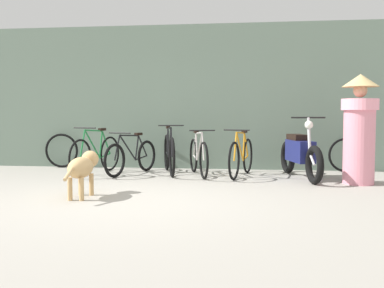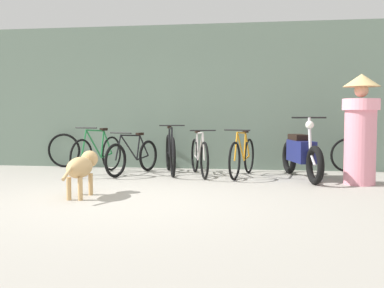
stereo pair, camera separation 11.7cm
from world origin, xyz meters
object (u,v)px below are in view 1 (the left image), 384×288
(bicycle_4, at_px, (241,157))
(bicycle_2, at_px, (169,154))
(person_in_robes, at_px, (359,127))
(bicycle_0, at_px, (96,154))
(motorcycle, at_px, (300,154))
(stray_dog, at_px, (83,167))
(spare_tire_right, at_px, (345,155))
(bicycle_3, at_px, (198,156))
(spare_tire_left, at_px, (62,151))
(bicycle_1, at_px, (132,157))

(bicycle_4, bearing_deg, bicycle_2, -85.98)
(person_in_robes, bearing_deg, bicycle_0, 21.41)
(motorcycle, bearing_deg, stray_dog, -68.44)
(stray_dog, xyz_separation_m, spare_tire_right, (4.09, 3.19, -0.08))
(bicycle_4, bearing_deg, stray_dog, -29.11)
(bicycle_0, height_order, bicycle_2, bicycle_2)
(bicycle_4, xyz_separation_m, spare_tire_right, (2.00, 0.89, -0.02))
(bicycle_3, distance_m, stray_dog, 2.67)
(bicycle_0, bearing_deg, bicycle_3, 103.45)
(bicycle_2, bearing_deg, bicycle_4, 65.12)
(bicycle_3, height_order, spare_tire_left, bicycle_3)
(bicycle_0, relative_size, spare_tire_left, 2.28)
(stray_dog, xyz_separation_m, person_in_robes, (3.99, 1.65, 0.51))
(stray_dog, distance_m, spare_tire_right, 5.19)
(bicycle_0, xyz_separation_m, motorcycle, (3.75, -0.18, 0.06))
(bicycle_0, xyz_separation_m, spare_tire_right, (4.73, 0.85, -0.04))
(bicycle_0, height_order, spare_tire_left, bicycle_0)
(spare_tire_left, bearing_deg, person_in_robes, -15.07)
(stray_dog, bearing_deg, bicycle_4, -43.64)
(bicycle_3, distance_m, spare_tire_right, 2.91)
(bicycle_4, height_order, motorcycle, motorcycle)
(motorcycle, bearing_deg, bicycle_4, -111.02)
(bicycle_1, bearing_deg, bicycle_0, -70.41)
(bicycle_4, xyz_separation_m, stray_dog, (-2.10, -2.30, 0.05))
(bicycle_2, height_order, stray_dog, bicycle_2)
(motorcycle, xyz_separation_m, spare_tire_left, (-4.80, 1.02, -0.07))
(stray_dog, bearing_deg, bicycle_3, -30.72)
(bicycle_3, xyz_separation_m, spare_tire_left, (-3.00, 0.85, 0.01))
(bicycle_4, height_order, spare_tire_left, bicycle_4)
(motorcycle, height_order, spare_tire_left, motorcycle)
(person_in_robes, xyz_separation_m, spare_tire_right, (0.11, 1.53, -0.59))
(bicycle_0, height_order, spare_tire_right, bicycle_0)
(bicycle_0, relative_size, motorcycle, 0.84)
(bicycle_0, xyz_separation_m, bicycle_2, (1.37, 0.18, 0.01))
(bicycle_0, xyz_separation_m, spare_tire_left, (-1.05, 0.84, -0.01))
(bicycle_0, relative_size, bicycle_2, 0.97)
(bicycle_1, bearing_deg, bicycle_2, 124.07)
(bicycle_2, relative_size, spare_tire_left, 2.36)
(bicycle_1, distance_m, person_in_robes, 4.04)
(bicycle_2, relative_size, stray_dog, 1.52)
(bicycle_1, height_order, motorcycle, motorcycle)
(spare_tire_left, bearing_deg, motorcycle, -12.03)
(stray_dog, distance_m, spare_tire_left, 3.60)
(bicycle_0, bearing_deg, stray_dog, 29.05)
(bicycle_3, bearing_deg, bicycle_4, 70.34)
(bicycle_1, relative_size, bicycle_4, 0.98)
(bicycle_4, xyz_separation_m, person_in_robes, (1.89, -0.65, 0.56))
(bicycle_0, bearing_deg, bicycle_1, 104.04)
(bicycle_2, relative_size, person_in_robes, 0.96)
(bicycle_3, distance_m, spare_tire_left, 3.12)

